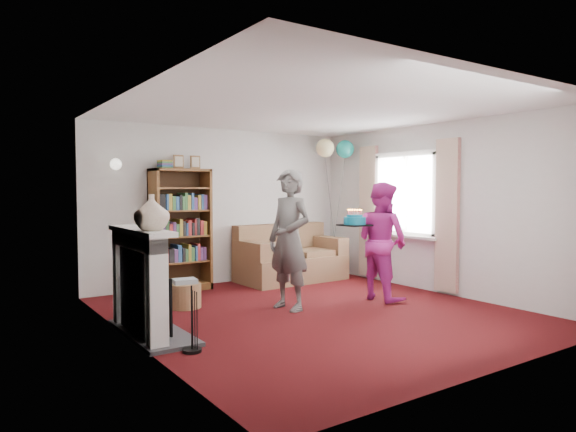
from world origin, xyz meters
TOP-DOWN VIEW (x-y plane):
  - ground at (0.00, 0.00)m, footprint 5.00×5.00m
  - wall_back at (0.00, 2.51)m, footprint 4.50×0.02m
  - wall_left at (-2.26, 0.00)m, footprint 0.02×5.00m
  - wall_right at (2.26, 0.00)m, footprint 0.02×5.00m
  - ceiling at (0.00, 0.00)m, footprint 4.50×5.00m
  - fireplace at (-2.09, 0.19)m, footprint 0.55×1.80m
  - window_bay at (2.21, 0.60)m, footprint 0.14×2.02m
  - wall_sconce at (-1.75, 2.36)m, footprint 0.16×0.23m
  - bookcase at (-0.83, 2.30)m, footprint 0.87×0.42m
  - sofa at (1.01, 2.07)m, footprint 1.76×0.93m
  - wicker_basket at (-1.24, 1.16)m, footprint 0.42×0.42m
  - person_striped at (-0.17, 0.33)m, footprint 0.55×0.72m
  - person_magenta at (1.22, 0.10)m, footprint 0.64×0.81m
  - birthday_cake at (0.77, 0.16)m, footprint 0.35×0.35m
  - balloons at (1.80, 1.82)m, footprint 0.75×0.31m
  - mantel_vase at (-2.12, -0.15)m, footprint 0.40×0.40m

SIDE VIEW (x-z plane):
  - ground at x=0.00m, z-range 0.00..0.00m
  - wicker_basket at x=-1.24m, z-range -0.02..0.36m
  - sofa at x=1.01m, z-range -0.12..0.81m
  - fireplace at x=-2.09m, z-range -0.05..1.07m
  - person_magenta at x=1.22m, z-range 0.00..1.62m
  - person_striped at x=-0.17m, z-range 0.00..1.78m
  - bookcase at x=-0.83m, z-range -0.12..1.92m
  - birthday_cake at x=0.77m, z-range 0.99..1.22m
  - window_bay at x=2.21m, z-range 0.10..2.30m
  - wall_back at x=0.00m, z-range 0.00..2.50m
  - wall_left at x=-2.26m, z-range 0.00..2.50m
  - wall_right at x=2.26m, z-range 0.00..2.50m
  - mantel_vase at x=-2.12m, z-range 1.12..1.48m
  - wall_sconce at x=-1.75m, z-range 1.80..1.96m
  - balloons at x=1.80m, z-range 1.37..3.07m
  - ceiling at x=0.00m, z-range 2.50..2.51m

